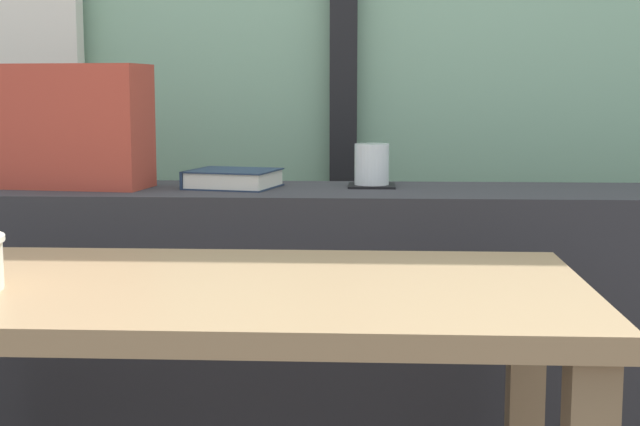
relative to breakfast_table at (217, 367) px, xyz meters
name	(u,v)px	position (x,y,z in m)	size (l,w,h in m)	color
dark_console_ledge	(299,374)	(0.08, 0.60, -0.20)	(2.80, 0.34, 0.81)	#2D2D33
breakfast_table	(217,367)	(0.00, 0.00, 0.00)	(1.10, 0.57, 0.73)	#826849
coaster_square	(372,186)	(0.23, 0.65, 0.21)	(0.10, 0.10, 0.01)	black
juice_glass	(372,166)	(0.23, 0.65, 0.25)	(0.07, 0.07, 0.09)	white
closed_book	(232,179)	(-0.06, 0.62, 0.23)	(0.21, 0.19, 0.04)	#1E2D47
throw_pillow	(72,126)	(-0.40, 0.60, 0.34)	(0.32, 0.14, 0.26)	#B74233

